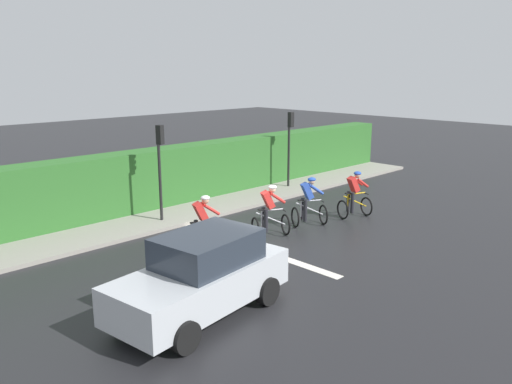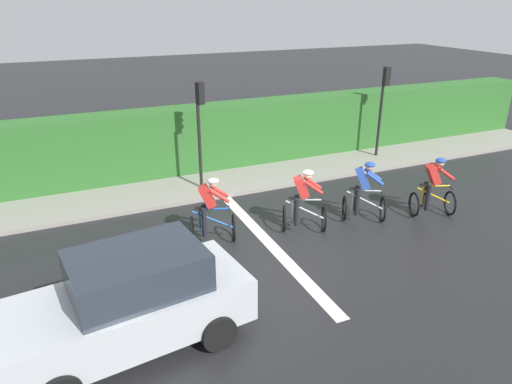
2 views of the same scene
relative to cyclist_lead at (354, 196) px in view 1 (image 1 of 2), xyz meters
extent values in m
plane|color=black|center=(-0.59, -4.32, -0.80)|extent=(80.00, 80.00, 0.00)
cube|color=gray|center=(-4.78, -2.32, -0.74)|extent=(2.80, 23.43, 0.12)
cube|color=gray|center=(-5.68, -2.32, -0.55)|extent=(0.44, 23.43, 0.50)
cube|color=#2D6628|center=(-5.98, -2.32, 0.33)|extent=(1.10, 23.43, 2.25)
cube|color=silver|center=(-0.59, -4.74, -0.79)|extent=(7.00, 0.30, 0.01)
torus|color=black|center=(0.18, 0.52, -0.46)|extent=(0.66, 0.28, 0.68)
torus|color=black|center=(-0.16, -0.44, -0.46)|extent=(0.66, 0.28, 0.68)
cylinder|color=gold|center=(0.01, 0.04, -0.21)|extent=(0.37, 0.95, 0.51)
cylinder|color=gold|center=(-0.09, -0.25, -0.18)|extent=(0.04, 0.04, 0.55)
cylinder|color=gold|center=(0.03, 0.09, 0.07)|extent=(0.28, 0.69, 0.04)
cube|color=black|center=(-0.09, -0.25, 0.11)|extent=(0.17, 0.24, 0.04)
cylinder|color=black|center=(0.15, 0.42, 0.04)|extent=(0.41, 0.17, 0.03)
cube|color=red|center=(-0.02, -0.06, 0.41)|extent=(0.42, 0.49, 0.57)
sphere|color=tan|center=(0.03, 0.09, 0.72)|extent=(0.20, 0.20, 0.20)
ellipsoid|color=#264CB2|center=(0.03, 0.09, 0.79)|extent=(0.32, 0.34, 0.14)
cylinder|color=black|center=(-0.17, -0.12, -0.23)|extent=(0.12, 0.12, 0.74)
cylinder|color=black|center=(0.06, -0.20, -0.23)|extent=(0.12, 0.12, 0.74)
cylinder|color=red|center=(-0.08, 0.26, 0.47)|extent=(0.24, 0.48, 0.37)
cylinder|color=red|center=(0.22, 0.16, 0.47)|extent=(0.24, 0.48, 0.37)
torus|color=black|center=(-0.24, -1.43, -0.46)|extent=(0.63, 0.37, 0.68)
torus|color=black|center=(-0.72, -2.33, -0.46)|extent=(0.63, 0.37, 0.68)
cylinder|color=silver|center=(-0.48, -1.88, -0.21)|extent=(0.50, 0.90, 0.51)
cylinder|color=silver|center=(-0.62, -2.15, -0.18)|extent=(0.04, 0.04, 0.55)
cylinder|color=silver|center=(-0.46, -1.83, 0.07)|extent=(0.37, 0.65, 0.04)
cube|color=black|center=(-0.62, -2.15, 0.11)|extent=(0.19, 0.24, 0.04)
cylinder|color=black|center=(-0.29, -1.52, 0.04)|extent=(0.39, 0.22, 0.03)
cube|color=#2D51B7|center=(-0.53, -1.97, 0.41)|extent=(0.46, 0.50, 0.57)
sphere|color=tan|center=(-0.46, -1.83, 0.72)|extent=(0.20, 0.20, 0.20)
ellipsoid|color=#264CB2|center=(-0.46, -1.83, 0.79)|extent=(0.34, 0.36, 0.14)
cylinder|color=black|center=(-0.68, -2.00, -0.23)|extent=(0.12, 0.12, 0.74)
cylinder|color=black|center=(-0.47, -2.11, -0.23)|extent=(0.12, 0.12, 0.74)
cylinder|color=#2D51B7|center=(-0.54, -1.64, 0.47)|extent=(0.30, 0.46, 0.37)
cylinder|color=#2D51B7|center=(-0.25, -1.79, 0.47)|extent=(0.30, 0.46, 0.37)
torus|color=black|center=(-0.38, -3.17, -0.46)|extent=(0.64, 0.34, 0.68)
torus|color=black|center=(-0.81, -4.10, -0.46)|extent=(0.64, 0.34, 0.68)
cylinder|color=silver|center=(-0.60, -3.63, -0.21)|extent=(0.45, 0.92, 0.51)
cylinder|color=silver|center=(-0.72, -3.91, -0.18)|extent=(0.04, 0.04, 0.55)
cylinder|color=silver|center=(-0.58, -3.59, 0.07)|extent=(0.34, 0.67, 0.04)
cube|color=black|center=(-0.72, -3.91, 0.11)|extent=(0.18, 0.24, 0.04)
cylinder|color=black|center=(-0.43, -3.26, 0.04)|extent=(0.40, 0.20, 0.03)
cube|color=red|center=(-0.64, -3.73, 0.41)|extent=(0.44, 0.50, 0.57)
sphere|color=beige|center=(-0.58, -3.59, 0.72)|extent=(0.20, 0.20, 0.20)
ellipsoid|color=silver|center=(-0.58, -3.59, 0.79)|extent=(0.33, 0.35, 0.14)
cylinder|color=black|center=(-0.79, -3.77, -0.23)|extent=(0.12, 0.12, 0.74)
cylinder|color=black|center=(-0.57, -3.87, -0.23)|extent=(0.12, 0.12, 0.74)
cylinder|color=red|center=(-0.67, -3.40, 0.47)|extent=(0.28, 0.47, 0.37)
cylinder|color=red|center=(-0.37, -3.53, 0.47)|extent=(0.28, 0.47, 0.37)
torus|color=black|center=(-0.85, -5.47, -0.46)|extent=(0.67, 0.26, 0.68)
torus|color=black|center=(-1.16, -6.45, -0.46)|extent=(0.67, 0.26, 0.68)
cylinder|color=#1E59B2|center=(-1.00, -5.96, -0.21)|extent=(0.34, 0.96, 0.51)
cylinder|color=#1E59B2|center=(-1.10, -6.25, -0.18)|extent=(0.04, 0.04, 0.55)
cylinder|color=#1E59B2|center=(-0.99, -5.91, 0.07)|extent=(0.26, 0.69, 0.04)
cube|color=black|center=(-1.10, -6.25, 0.11)|extent=(0.16, 0.24, 0.04)
cylinder|color=black|center=(-0.88, -5.57, 0.04)|extent=(0.41, 0.16, 0.03)
cube|color=red|center=(-1.03, -6.06, 0.41)|extent=(0.41, 0.48, 0.57)
sphere|color=tan|center=(-0.99, -5.91, 0.72)|extent=(0.20, 0.20, 0.20)
ellipsoid|color=silver|center=(-0.99, -5.91, 0.79)|extent=(0.31, 0.34, 0.14)
cylinder|color=black|center=(-1.18, -6.12, -0.23)|extent=(0.12, 0.12, 0.74)
cylinder|color=black|center=(-0.95, -6.19, -0.23)|extent=(0.12, 0.12, 0.74)
cylinder|color=red|center=(-1.10, -5.74, 0.47)|extent=(0.23, 0.48, 0.37)
cylinder|color=red|center=(-0.80, -5.83, 0.47)|extent=(0.23, 0.48, 0.37)
cube|color=#B7BCC1|center=(1.98, -8.48, -0.10)|extent=(2.22, 4.29, 0.80)
cube|color=#262D38|center=(1.95, -8.23, 0.63)|extent=(1.76, 2.31, 0.66)
cylinder|color=black|center=(2.97, -9.64, -0.48)|extent=(0.30, 0.66, 0.64)
cylinder|color=black|center=(1.32, -9.85, -0.48)|extent=(0.30, 0.66, 0.64)
cylinder|color=black|center=(2.64, -7.11, -0.48)|extent=(0.30, 0.66, 0.64)
cylinder|color=black|center=(0.99, -7.33, -0.48)|extent=(0.30, 0.66, 0.64)
cube|color=#EAEACC|center=(2.74, -10.41, 0.00)|extent=(0.29, 0.12, 0.16)
cube|color=#EAEACC|center=(1.73, -10.54, 0.00)|extent=(0.29, 0.12, 0.16)
cylinder|color=black|center=(-4.21, -5.24, 0.55)|extent=(0.10, 0.10, 2.70)
cube|color=black|center=(-4.24, -5.14, 2.22)|extent=(0.25, 0.25, 0.64)
sphere|color=red|center=(-4.27, -5.04, 2.42)|extent=(0.11, 0.11, 0.11)
sphere|color=orange|center=(-4.27, -5.04, 2.22)|extent=(0.11, 0.11, 0.11)
sphere|color=green|center=(-4.27, -5.04, 2.02)|extent=(0.11, 0.11, 0.11)
cylinder|color=black|center=(-4.63, 1.70, 0.55)|extent=(0.10, 0.10, 2.70)
cube|color=black|center=(-4.62, 1.80, 2.22)|extent=(0.22, 0.22, 0.64)
sphere|color=red|center=(-4.61, 1.91, 2.42)|extent=(0.11, 0.11, 0.11)
sphere|color=orange|center=(-4.61, 1.91, 2.22)|extent=(0.11, 0.11, 0.11)
sphere|color=green|center=(-4.61, 1.91, 2.02)|extent=(0.11, 0.11, 0.11)
camera|label=1|loc=(9.93, -14.68, 4.33)|focal=35.75mm
camera|label=2|loc=(8.71, -9.08, 4.78)|focal=32.63mm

